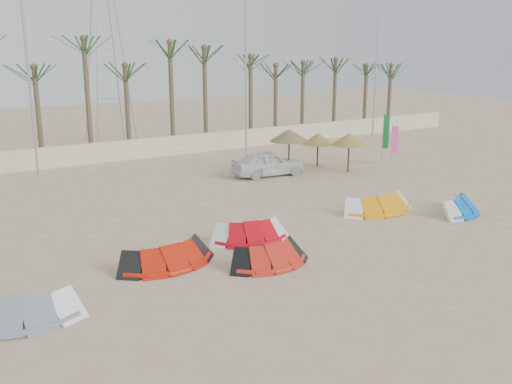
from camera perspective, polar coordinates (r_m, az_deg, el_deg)
ground at (r=19.93m, az=9.31°, el=-7.29°), size 120.00×120.00×0.00m
boundary_wall at (r=38.43m, az=-12.86°, el=4.12°), size 60.00×0.30×1.30m
palm_line at (r=39.49m, az=-13.16°, el=12.84°), size 52.00×4.00×7.70m
lamp_b at (r=34.39m, az=-21.75°, el=10.89°), size 1.25×0.14×11.00m
lamp_c at (r=39.50m, az=-0.99°, el=12.23°), size 1.25×0.14×11.00m
lamp_d at (r=46.86m, az=11.95°, el=12.28°), size 1.25×0.14×11.00m
pylon at (r=44.46m, az=-14.22°, el=4.56°), size 3.00×3.00×14.00m
kite_grey at (r=17.33m, az=-23.45°, el=-10.28°), size 3.99×2.59×0.90m
kite_red_left at (r=19.95m, az=-9.22°, el=-5.98°), size 3.56×1.78×0.90m
kite_red_mid at (r=19.73m, az=0.98°, el=-6.03°), size 2.97×1.56×0.90m
kite_red_right at (r=22.08m, az=-0.97°, el=-3.76°), size 3.27×2.09×0.90m
kite_orange at (r=26.49m, az=11.76°, el=-0.94°), size 3.68×1.68×0.90m
kite_blue at (r=27.20m, az=19.27°, el=-1.07°), size 3.36×2.50×0.90m
parasol_left at (r=32.93m, az=3.34°, el=5.69°), size 2.28×2.28×2.66m
parasol_mid at (r=33.98m, az=9.31°, el=5.23°), size 2.13×2.13×2.33m
parasol_right at (r=35.53m, az=6.21°, el=5.33°), size 1.99×1.99×2.08m
flag_pink at (r=36.48m, az=13.58°, el=5.01°), size 0.43×0.19×2.65m
flag_green at (r=36.98m, az=12.77°, el=5.79°), size 0.44×0.13×3.30m
car at (r=32.85m, az=1.22°, el=2.89°), size 4.42×2.21×1.45m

